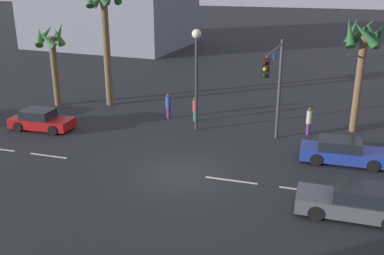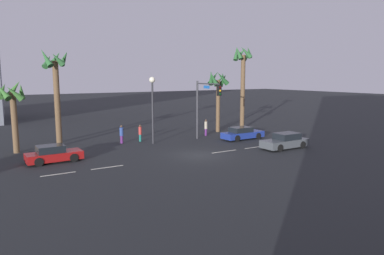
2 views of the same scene
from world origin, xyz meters
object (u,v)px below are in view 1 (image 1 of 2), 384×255
Objects in this scene: car_0 at (354,202)px; streetlamp at (196,61)px; car_3 at (343,152)px; palm_tree_0 at (362,47)px; pedestrian_2 at (168,105)px; traffic_signal at (275,79)px; pedestrian_1 at (195,108)px; pedestrian_0 at (309,120)px; car_2 at (41,120)px; palm_tree_3 at (51,48)px; palm_tree_2 at (105,23)px.

car_0 is 12.89m from streetlamp.
palm_tree_0 is (0.66, 5.36, 4.72)m from car_3.
car_0 is 15.36m from pedestrian_2.
traffic_signal is 7.12m from pedestrian_1.
traffic_signal reaches higher than pedestrian_0.
pedestrian_2 is at bearing 176.83° from pedestrian_0.
car_2 is 14.97m from traffic_signal.
car_0 is 9.67m from pedestrian_0.
car_2 is 0.66× the size of palm_tree_3.
palm_tree_0 reaches higher than pedestrian_1.
palm_tree_2 is (-7.94, 3.56, 1.63)m from streetlamp.
car_2 is (-18.78, 5.39, -0.03)m from car_0.
pedestrian_1 is at bearing 26.57° from car_2.
pedestrian_1 is at bearing -2.79° from palm_tree_3.
streetlamp is at bearing -70.55° from pedestrian_1.
pedestrian_0 is 7.50m from pedestrian_1.
palm_tree_3 is (-20.57, 4.81, 3.70)m from car_3.
palm_tree_2 is (-5.43, 1.82, 5.14)m from pedestrian_2.
car_3 is 12.17m from pedestrian_2.
palm_tree_0 is at bearing 4.98° from pedestrian_2.
streetlamp is 0.71× the size of palm_tree_2.
car_3 is at bearing -20.72° from pedestrian_2.
palm_tree_2 reaches higher than pedestrian_1.
traffic_signal is 0.96× the size of palm_tree_3.
palm_tree_0 is at bearing 42.89° from traffic_signal.
traffic_signal is 8.70m from pedestrian_2.
pedestrian_1 is at bearing 150.40° from traffic_signal.
palm_tree_2 is (-14.83, 2.34, 5.12)m from pedestrian_0.
pedestrian_2 is at bearing 139.88° from car_0.
pedestrian_0 reaches higher than car_2.
palm_tree_2 is (1.61, 6.33, 5.47)m from car_2.
car_3 is at bearing 93.70° from car_0.
car_2 is 8.52m from palm_tree_2.
palm_tree_0 reaches higher than car_3.
traffic_signal is at bearing -137.11° from palm_tree_0.
palm_tree_3 is (-9.19, 0.51, 3.37)m from pedestrian_2.
palm_tree_0 is at bearing 1.47° from palm_tree_3.
palm_tree_0 is (12.04, 1.05, 4.39)m from pedestrian_2.
palm_tree_2 is at bearing 145.69° from car_0.
palm_tree_3 reaches higher than car_3.
car_2 is 8.36m from pedestrian_2.
car_3 is 21.44m from palm_tree_3.
pedestrian_0 is (1.93, 2.67, -3.09)m from traffic_signal.
pedestrian_2 reaches higher than car_2.
car_3 is at bearing -62.36° from pedestrian_0.
palm_tree_3 is at bearing 176.84° from pedestrian_0.
pedestrian_0 is at bearing -3.17° from pedestrian_2.
palm_tree_3 is at bearing 169.11° from streetlamp.
streetlamp is 3.79× the size of pedestrian_1.
streetlamp reaches higher than traffic_signal.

